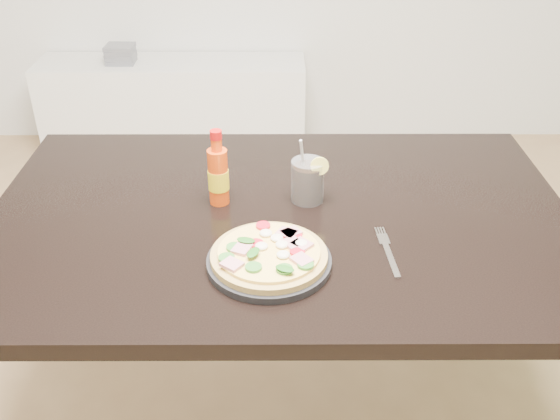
{
  "coord_description": "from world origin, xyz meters",
  "views": [
    {
      "loc": [
        -0.24,
        -1.1,
        1.54
      ],
      "look_at": [
        -0.24,
        0.05,
        0.83
      ],
      "focal_mm": 40.0,
      "sensor_mm": 36.0,
      "label": 1
    }
  ],
  "objects_px": {
    "plate": "(269,262)",
    "hot_sauce_bottle": "(218,175)",
    "cola_cup": "(308,182)",
    "media_console": "(175,107)",
    "pizza": "(270,254)",
    "fork": "(387,250)",
    "dining_table": "(280,241)"
  },
  "relations": [
    {
      "from": "plate",
      "to": "hot_sauce_bottle",
      "type": "relative_size",
      "value": 1.37
    },
    {
      "from": "cola_cup",
      "to": "media_console",
      "type": "distance_m",
      "value": 2.02
    },
    {
      "from": "pizza",
      "to": "cola_cup",
      "type": "bearing_deg",
      "value": 71.56
    },
    {
      "from": "pizza",
      "to": "fork",
      "type": "xyz_separation_m",
      "value": [
        0.26,
        0.05,
        -0.03
      ]
    },
    {
      "from": "pizza",
      "to": "cola_cup",
      "type": "height_order",
      "value": "cola_cup"
    },
    {
      "from": "plate",
      "to": "hot_sauce_bottle",
      "type": "xyz_separation_m",
      "value": [
        -0.12,
        0.26,
        0.07
      ]
    },
    {
      "from": "plate",
      "to": "hot_sauce_bottle",
      "type": "height_order",
      "value": "hot_sauce_bottle"
    },
    {
      "from": "pizza",
      "to": "cola_cup",
      "type": "distance_m",
      "value": 0.29
    },
    {
      "from": "dining_table",
      "to": "hot_sauce_bottle",
      "type": "bearing_deg",
      "value": 161.88
    },
    {
      "from": "pizza",
      "to": "hot_sauce_bottle",
      "type": "bearing_deg",
      "value": 116.08
    },
    {
      "from": "plate",
      "to": "media_console",
      "type": "distance_m",
      "value": 2.24
    },
    {
      "from": "plate",
      "to": "fork",
      "type": "relative_size",
      "value": 1.4
    },
    {
      "from": "pizza",
      "to": "hot_sauce_bottle",
      "type": "xyz_separation_m",
      "value": [
        -0.13,
        0.26,
        0.05
      ]
    },
    {
      "from": "hot_sauce_bottle",
      "to": "media_console",
      "type": "xyz_separation_m",
      "value": [
        -0.42,
        1.85,
        -0.58
      ]
    },
    {
      "from": "hot_sauce_bottle",
      "to": "media_console",
      "type": "bearing_deg",
      "value": 102.65
    },
    {
      "from": "fork",
      "to": "pizza",
      "type": "bearing_deg",
      "value": -173.09
    },
    {
      "from": "hot_sauce_bottle",
      "to": "cola_cup",
      "type": "distance_m",
      "value": 0.22
    },
    {
      "from": "hot_sauce_bottle",
      "to": "dining_table",
      "type": "bearing_deg",
      "value": -18.12
    },
    {
      "from": "cola_cup",
      "to": "fork",
      "type": "bearing_deg",
      "value": -53.22
    },
    {
      "from": "pizza",
      "to": "cola_cup",
      "type": "xyz_separation_m",
      "value": [
        0.09,
        0.27,
        0.02
      ]
    },
    {
      "from": "dining_table",
      "to": "plate",
      "type": "distance_m",
      "value": 0.23
    },
    {
      "from": "dining_table",
      "to": "pizza",
      "type": "xyz_separation_m",
      "value": [
        -0.02,
        -0.21,
        0.11
      ]
    },
    {
      "from": "pizza",
      "to": "cola_cup",
      "type": "relative_size",
      "value": 1.42
    },
    {
      "from": "pizza",
      "to": "plate",
      "type": "bearing_deg",
      "value": -150.69
    },
    {
      "from": "dining_table",
      "to": "fork",
      "type": "height_order",
      "value": "fork"
    },
    {
      "from": "dining_table",
      "to": "plate",
      "type": "xyz_separation_m",
      "value": [
        -0.02,
        -0.21,
        0.09
      ]
    },
    {
      "from": "pizza",
      "to": "media_console",
      "type": "xyz_separation_m",
      "value": [
        -0.54,
        2.11,
        -0.53
      ]
    },
    {
      "from": "dining_table",
      "to": "cola_cup",
      "type": "relative_size",
      "value": 8.08
    },
    {
      "from": "fork",
      "to": "cola_cup",
      "type": "bearing_deg",
      "value": 122.91
    },
    {
      "from": "pizza",
      "to": "fork",
      "type": "height_order",
      "value": "pizza"
    },
    {
      "from": "dining_table",
      "to": "fork",
      "type": "relative_size",
      "value": 7.42
    },
    {
      "from": "hot_sauce_bottle",
      "to": "cola_cup",
      "type": "relative_size",
      "value": 1.11
    }
  ]
}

